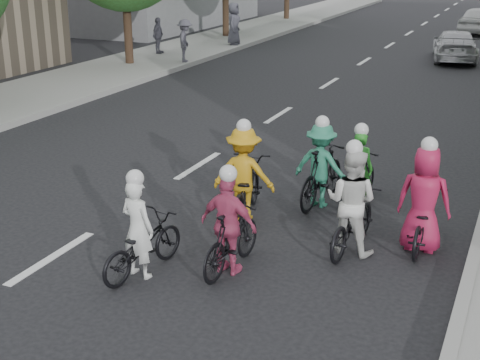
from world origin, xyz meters
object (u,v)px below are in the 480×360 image
Objects in this scene: follow_car_trail at (480,20)px; spectator_1 at (158,36)px; cyclist_2 at (321,170)px; spectator_2 at (234,24)px; follow_car_lead at (455,46)px; cyclist_0 at (230,233)px; spectator_0 at (185,41)px; cyclist_5 at (245,182)px; cyclist_6 at (423,210)px; cyclist_4 at (141,240)px; cyclist_3 at (351,212)px; cyclist_1 at (360,175)px.

follow_car_trail is 18.31m from spectator_1.
spectator_2 is at bearing -54.73° from cyclist_2.
follow_car_lead is (0.21, 17.86, -0.05)m from cyclist_2.
spectator_0 is (-9.03, 15.39, 0.37)m from cyclist_0.
follow_car_trail is (1.34, 28.82, 0.05)m from cyclist_5.
spectator_1 is at bearing 144.66° from spectator_2.
spectator_2 is (-11.71, 18.57, 0.45)m from cyclist_6.
cyclist_4 is 21.66m from follow_car_lead.
spectator_2 reaches higher than cyclist_5.
cyclist_3 is 0.97× the size of spectator_2.
follow_car_trail is at bearing -52.60° from spectator_2.
follow_car_trail is (-0.34, 27.33, 0.16)m from cyclist_1.
cyclist_1 is 0.39× the size of follow_car_trail.
cyclist_4 is 0.85× the size of cyclist_5.
cyclist_0 is 0.90× the size of cyclist_6.
cyclist_6 is 0.44× the size of follow_car_trail.
cyclist_5 reaches higher than spectator_1.
cyclist_1 is at bearing -163.27° from spectator_0.
cyclist_0 is 17.85m from spectator_0.
cyclist_6 is (3.08, -0.01, -0.02)m from cyclist_5.
spectator_1 is (-12.18, 13.38, 0.35)m from cyclist_1.
cyclist_1 is 0.38× the size of follow_car_lead.
cyclist_6 is 1.24× the size of spectator_1.
cyclist_4 is 17.83m from spectator_0.
spectator_1 is at bearing -45.49° from cyclist_3.
cyclist_5 is 1.09× the size of cyclist_6.
cyclist_5 is at bearing -91.40° from cyclist_4.
spectator_2 is at bearing -58.31° from cyclist_6.
follow_car_lead is (1.24, 19.02, -0.05)m from cyclist_5.
cyclist_3 is 0.90× the size of cyclist_5.
spectator_0 is 5.14m from spectator_2.
follow_car_trail is 2.53× the size of spectator_0.
cyclist_3 is 0.99× the size of cyclist_6.
spectator_1 is 0.79× the size of spectator_2.
cyclist_1 is at bearing 97.36° from follow_car_trail.
spectator_0 is at bearing -47.82° from cyclist_3.
cyclist_6 is 17.69m from spectator_0.
cyclist_3 reaches higher than cyclist_1.
cyclist_3 is at bearing 26.73° from cyclist_6.
follow_car_trail is 2.79× the size of spectator_1.
spectator_2 reaches higher than follow_car_trail.
cyclist_4 is 0.93× the size of cyclist_6.
cyclist_6 reaches higher than spectator_0.
cyclist_4 is at bearing 75.91° from follow_car_lead.
follow_car_lead is at bearing -82.49° from cyclist_1.
cyclist_3 is 1.22× the size of spectator_1.
spectator_1 is at bearing -43.68° from cyclist_2.
spectator_0 is (-9.66, -5.59, 0.36)m from follow_car_lead.
cyclist_0 is 30.80m from follow_car_trail.
cyclist_5 is 28.85m from follow_car_trail.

